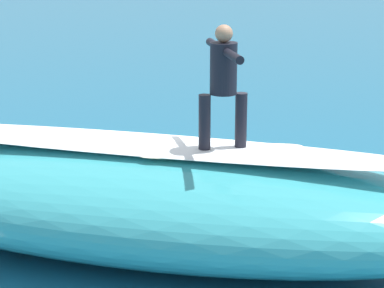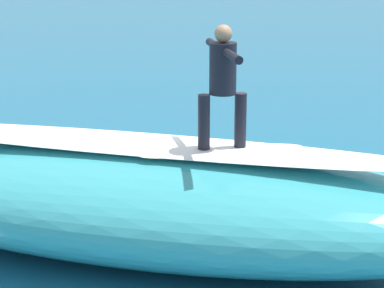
% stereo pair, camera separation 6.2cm
% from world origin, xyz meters
% --- Properties ---
extents(ground_plane, '(120.00, 120.00, 0.00)m').
position_xyz_m(ground_plane, '(0.00, 0.00, 0.00)').
color(ground_plane, '#196084').
extents(wave_crest, '(9.94, 3.70, 1.53)m').
position_xyz_m(wave_crest, '(0.22, 1.92, 0.76)').
color(wave_crest, teal).
rests_on(wave_crest, ground_plane).
extents(wave_foam_lip, '(8.36, 1.57, 0.08)m').
position_xyz_m(wave_foam_lip, '(0.22, 1.92, 1.57)').
color(wave_foam_lip, white).
rests_on(wave_foam_lip, wave_crest).
extents(surfboard_riding, '(2.21, 1.61, 0.07)m').
position_xyz_m(surfboard_riding, '(-0.93, 1.85, 1.56)').
color(surfboard_riding, '#EAE5C6').
rests_on(surfboard_riding, wave_crest).
extents(surfer_riding, '(0.88, 1.39, 1.64)m').
position_xyz_m(surfer_riding, '(-0.93, 1.85, 2.55)').
color(surfer_riding, black).
rests_on(surfer_riding, surfboard_riding).
extents(surfboard_paddling, '(1.69, 1.94, 0.08)m').
position_xyz_m(surfboard_paddling, '(0.75, -0.56, 0.04)').
color(surfboard_paddling, '#33B2D1').
rests_on(surfboard_paddling, ground_plane).
extents(surfer_paddling, '(1.25, 1.50, 0.32)m').
position_xyz_m(surfer_paddling, '(0.83, -0.67, 0.22)').
color(surfer_paddling, black).
rests_on(surfer_paddling, surfboard_paddling).
extents(foam_patch_near, '(0.97, 0.92, 0.15)m').
position_xyz_m(foam_patch_near, '(-1.85, -2.68, 0.08)').
color(foam_patch_near, white).
rests_on(foam_patch_near, ground_plane).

